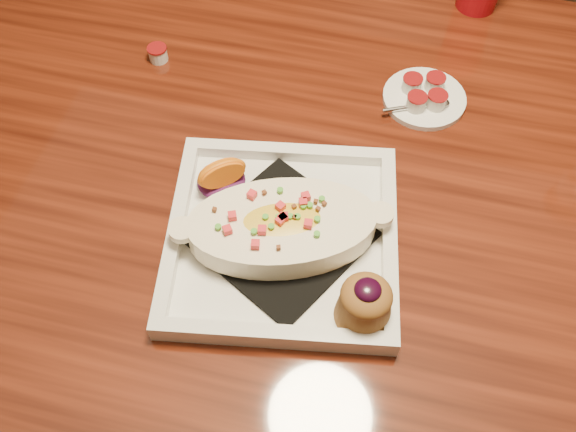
% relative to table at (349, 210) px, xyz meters
% --- Properties ---
extents(floor, '(7.00, 7.00, 0.00)m').
position_rel_table_xyz_m(floor, '(0.00, 0.00, -0.65)').
color(floor, black).
rests_on(floor, ground).
extents(table, '(1.50, 0.90, 0.75)m').
position_rel_table_xyz_m(table, '(0.00, 0.00, 0.00)').
color(table, maroon).
rests_on(table, floor).
extents(chair_far, '(0.42, 0.42, 0.93)m').
position_rel_table_xyz_m(chair_far, '(-0.00, 0.63, -0.15)').
color(chair_far, black).
rests_on(chair_far, floor).
extents(plate, '(0.33, 0.33, 0.08)m').
position_rel_table_xyz_m(plate, '(-0.06, -0.15, 0.13)').
color(plate, white).
rests_on(plate, table).
extents(saucer, '(0.12, 0.12, 0.08)m').
position_rel_table_xyz_m(saucer, '(0.07, 0.15, 0.11)').
color(saucer, white).
rests_on(saucer, table).
extents(creamer_loose, '(0.03, 0.03, 0.02)m').
position_rel_table_xyz_m(creamer_loose, '(-0.34, 0.14, 0.11)').
color(creamer_loose, silver).
rests_on(creamer_loose, table).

